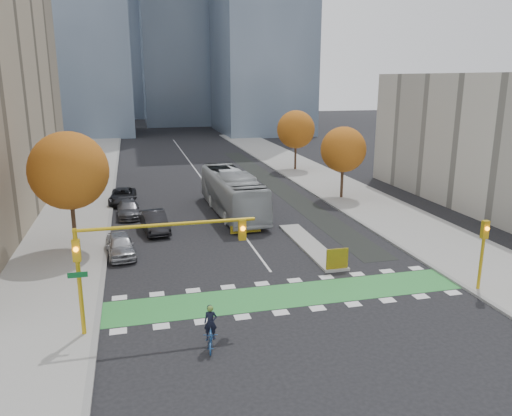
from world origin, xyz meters
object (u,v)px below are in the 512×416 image
tree_west (69,171)px  bus (232,193)px  parked_car_c (129,209)px  cyclist (211,334)px  tree_east_near (343,150)px  traffic_signal_west (136,249)px  hazard_board (337,259)px  tree_east_far (296,129)px  traffic_signal_east (483,245)px  parked_car_d (123,196)px  parked_car_b (155,222)px  parked_car_a (120,245)px

tree_west → bus: tree_west is taller
tree_west → parked_car_c: size_ratio=1.80×
tree_west → cyclist: (7.02, -14.94, -4.94)m
tree_west → parked_car_c: bearing=66.7°
tree_west → tree_east_near: tree_west is taller
traffic_signal_west → tree_west: bearing=108.0°
hazard_board → tree_east_far: size_ratio=0.18×
hazard_board → bus: bearing=103.3°
tree_east_near → bus: (-11.55, -2.85, -3.02)m
traffic_signal_east → parked_car_d: size_ratio=0.83×
bus → parked_car_d: 11.31m
tree_west → tree_east_near: size_ratio=1.16×
tree_east_near → tree_east_far: bearing=88.2°
traffic_signal_west → traffic_signal_east: traffic_signal_west is taller
bus → parked_car_d: bearing=144.7°
cyclist → hazard_board: bearing=48.6°
hazard_board → cyclist: (-8.98, -7.14, -0.12)m
hazard_board → traffic_signal_east: bearing=-35.9°
parked_car_b → traffic_signal_east: bearing=-49.8°
tree_east_near → parked_car_c: tree_east_near is taller
hazard_board → parked_car_a: bearing=155.0°
tree_west → tree_east_far: (24.50, 26.00, -0.38)m
traffic_signal_west → bus: (8.38, 19.67, -2.19)m
bus → parked_car_b: bearing=-153.2°
tree_east_near → hazard_board: bearing=-114.2°
tree_west → bus: bearing=29.9°
hazard_board → parked_car_d: (-13.00, 21.05, -0.11)m
bus → parked_car_d: bus is taller
parked_car_b → parked_car_a: bearing=-123.6°
tree_east_far → parked_car_c: (-20.95, -17.75, -4.58)m
tree_east_far → traffic_signal_west: tree_east_far is taller
traffic_signal_west → parked_car_d: traffic_signal_west is taller
parked_car_a → tree_east_far: bearing=45.6°
parked_car_b → tree_west: bearing=-156.4°
hazard_board → parked_car_c: (-12.45, 16.05, -0.14)m
traffic_signal_west → parked_car_b: 16.16m
hazard_board → traffic_signal_east: 8.26m
tree_east_near → traffic_signal_west: bearing=-131.5°
bus → parked_car_d: (-9.45, 6.10, -1.15)m
traffic_signal_west → parked_car_c: (-0.52, 20.76, -3.37)m
tree_east_near → tree_east_far: 16.01m
cyclist → bus: bearing=86.2°
hazard_board → tree_west: 18.44m
tree_west → cyclist: size_ratio=4.04×
cyclist → tree_east_near: bearing=65.8°
tree_east_far → parked_car_d: 25.41m
tree_east_far → parked_car_a: bearing=-127.8°
tree_east_near → parked_car_a: 24.41m
traffic_signal_east → traffic_signal_west: bearing=-180.0°
cyclist → parked_car_d: size_ratio=0.41×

